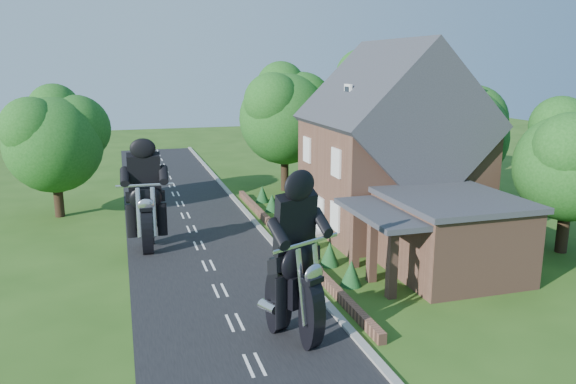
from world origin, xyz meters
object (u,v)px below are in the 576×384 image
object	(u,v)px
garden_wall	(287,240)
annex	(448,234)
motorcycle_lead	(295,316)
house	(391,152)
motorcycle_follow	(148,234)

from	to	relation	value
garden_wall	annex	xyz separation A→B (m)	(5.57, -5.80, 1.57)
garden_wall	motorcycle_lead	world-z (taller)	motorcycle_lead
house	annex	xyz separation A→B (m)	(-0.62, -6.80, -2.58)
garden_wall	motorcycle_follow	bearing A→B (deg)	170.67
garden_wall	annex	distance (m)	8.19
annex	house	bearing A→B (deg)	84.76
annex	motorcycle_lead	xyz separation A→B (m)	(-8.20, -4.00, -0.90)
house	motorcycle_lead	size ratio (longest dim) A/B	5.51
garden_wall	house	bearing A→B (deg)	9.17
annex	motorcycle_follow	world-z (taller)	annex
motorcycle_follow	motorcycle_lead	bearing A→B (deg)	113.81
garden_wall	annex	bearing A→B (deg)	-46.16
house	annex	size ratio (longest dim) A/B	1.45
house	motorcycle_lead	bearing A→B (deg)	-129.25
annex	motorcycle_lead	world-z (taller)	annex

